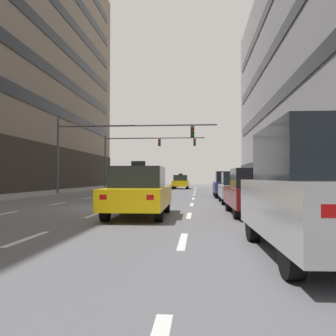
% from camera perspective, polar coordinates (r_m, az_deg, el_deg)
% --- Properties ---
extents(ground_plane, '(120.00, 120.00, 0.00)m').
position_cam_1_polar(ground_plane, '(15.97, -8.66, -6.32)').
color(ground_plane, slate).
extents(sidewalk_right, '(3.60, 80.00, 0.14)m').
position_cam_1_polar(sidewalk_right, '(16.27, 22.42, -5.89)').
color(sidewalk_right, gray).
rests_on(sidewalk_right, ground).
extents(lane_stripe_l1_s3, '(0.16, 2.00, 0.01)m').
position_cam_1_polar(lane_stripe_l1_s3, '(14.42, -24.90, -6.70)').
color(lane_stripe_l1_s3, silver).
rests_on(lane_stripe_l1_s3, ground).
extents(lane_stripe_l1_s4, '(0.16, 2.00, 0.01)m').
position_cam_1_polar(lane_stripe_l1_s4, '(18.91, -17.32, -5.50)').
color(lane_stripe_l1_s4, silver).
rests_on(lane_stripe_l1_s4, ground).
extents(lane_stripe_l1_s5, '(0.16, 2.00, 0.01)m').
position_cam_1_polar(lane_stripe_l1_s5, '(23.61, -12.71, -4.73)').
color(lane_stripe_l1_s5, silver).
rests_on(lane_stripe_l1_s5, ground).
extents(lane_stripe_l1_s6, '(0.16, 2.00, 0.01)m').
position_cam_1_polar(lane_stripe_l1_s6, '(28.41, -9.65, -4.20)').
color(lane_stripe_l1_s6, silver).
rests_on(lane_stripe_l1_s6, ground).
extents(lane_stripe_l1_s7, '(0.16, 2.00, 0.01)m').
position_cam_1_polar(lane_stripe_l1_s7, '(33.27, -7.49, -3.81)').
color(lane_stripe_l1_s7, silver).
rests_on(lane_stripe_l1_s7, ground).
extents(lane_stripe_l1_s8, '(0.16, 2.00, 0.01)m').
position_cam_1_polar(lane_stripe_l1_s8, '(38.16, -5.87, -3.52)').
color(lane_stripe_l1_s8, silver).
rests_on(lane_stripe_l1_s8, ground).
extents(lane_stripe_l1_s9, '(0.16, 2.00, 0.01)m').
position_cam_1_polar(lane_stripe_l1_s9, '(43.08, -4.63, -3.30)').
color(lane_stripe_l1_s9, silver).
rests_on(lane_stripe_l1_s9, ground).
extents(lane_stripe_l1_s10, '(0.16, 2.00, 0.01)m').
position_cam_1_polar(lane_stripe_l1_s10, '(48.02, -3.64, -3.12)').
color(lane_stripe_l1_s10, silver).
rests_on(lane_stripe_l1_s10, ground).
extents(lane_stripe_l2_s2, '(0.16, 2.00, 0.01)m').
position_cam_1_polar(lane_stripe_l2_s2, '(8.45, -21.71, -10.50)').
color(lane_stripe_l2_s2, silver).
rests_on(lane_stripe_l2_s2, ground).
extents(lane_stripe_l2_s3, '(0.16, 2.00, 0.01)m').
position_cam_1_polar(lane_stripe_l2_s3, '(13.08, -11.77, -7.35)').
color(lane_stripe_l2_s3, silver).
rests_on(lane_stripe_l2_s3, ground).
extents(lane_stripe_l2_s4, '(0.16, 2.00, 0.01)m').
position_cam_1_polar(lane_stripe_l2_s4, '(17.91, -7.16, -5.79)').
color(lane_stripe_l2_s4, silver).
rests_on(lane_stripe_l2_s4, ground).
extents(lane_stripe_l2_s5, '(0.16, 2.00, 0.01)m').
position_cam_1_polar(lane_stripe_l2_s5, '(22.81, -4.52, -4.88)').
color(lane_stripe_l2_s5, silver).
rests_on(lane_stripe_l2_s5, ground).
extents(lane_stripe_l2_s6, '(0.16, 2.00, 0.01)m').
position_cam_1_polar(lane_stripe_l2_s6, '(27.75, -2.83, -4.28)').
color(lane_stripe_l2_s6, silver).
rests_on(lane_stripe_l2_s6, ground).
extents(lane_stripe_l2_s7, '(0.16, 2.00, 0.01)m').
position_cam_1_polar(lane_stripe_l2_s7, '(32.71, -1.65, -3.87)').
color(lane_stripe_l2_s7, silver).
rests_on(lane_stripe_l2_s7, ground).
extents(lane_stripe_l2_s8, '(0.16, 2.00, 0.01)m').
position_cam_1_polar(lane_stripe_l2_s8, '(37.68, -0.78, -3.56)').
color(lane_stripe_l2_s8, silver).
rests_on(lane_stripe_l2_s8, ground).
extents(lane_stripe_l2_s9, '(0.16, 2.00, 0.01)m').
position_cam_1_polar(lane_stripe_l2_s9, '(42.65, -0.12, -3.32)').
color(lane_stripe_l2_s9, silver).
rests_on(lane_stripe_l2_s9, ground).
extents(lane_stripe_l2_s10, '(0.16, 2.00, 0.01)m').
position_cam_1_polar(lane_stripe_l2_s10, '(47.63, 0.41, -3.13)').
color(lane_stripe_l2_s10, silver).
rests_on(lane_stripe_l2_s10, ground).
extents(lane_stripe_l3_s2, '(0.16, 2.00, 0.01)m').
position_cam_1_polar(lane_stripe_l3_s2, '(7.59, 2.40, -11.65)').
color(lane_stripe_l3_s2, silver).
rests_on(lane_stripe_l3_s2, ground).
extents(lane_stripe_l3_s3, '(0.16, 2.00, 0.01)m').
position_cam_1_polar(lane_stripe_l3_s3, '(12.54, 3.40, -7.63)').
color(lane_stripe_l3_s3, silver).
rests_on(lane_stripe_l3_s3, ground).
extents(lane_stripe_l3_s4, '(0.16, 2.00, 0.01)m').
position_cam_1_polar(lane_stripe_l3_s4, '(17.52, 3.83, -5.89)').
color(lane_stripe_l3_s4, silver).
rests_on(lane_stripe_l3_s4, ground).
extents(lane_stripe_l3_s5, '(0.16, 2.00, 0.01)m').
position_cam_1_polar(lane_stripe_l3_s5, '(22.51, 4.07, -4.92)').
color(lane_stripe_l3_s5, silver).
rests_on(lane_stripe_l3_s5, ground).
extents(lane_stripe_l3_s6, '(0.16, 2.00, 0.01)m').
position_cam_1_polar(lane_stripe_l3_s6, '(27.50, 4.22, -4.30)').
color(lane_stripe_l3_s6, silver).
rests_on(lane_stripe_l3_s6, ground).
extents(lane_stripe_l3_s7, '(0.16, 2.00, 0.01)m').
position_cam_1_polar(lane_stripe_l3_s7, '(32.50, 4.33, -3.88)').
color(lane_stripe_l3_s7, silver).
rests_on(lane_stripe_l3_s7, ground).
extents(lane_stripe_l3_s8, '(0.16, 2.00, 0.01)m').
position_cam_1_polar(lane_stripe_l3_s8, '(37.49, 4.40, -3.56)').
color(lane_stripe_l3_s8, silver).
rests_on(lane_stripe_l3_s8, ground).
extents(lane_stripe_l3_s9, '(0.16, 2.00, 0.01)m').
position_cam_1_polar(lane_stripe_l3_s9, '(42.49, 4.46, -3.32)').
color(lane_stripe_l3_s9, silver).
rests_on(lane_stripe_l3_s9, ground).
extents(lane_stripe_l3_s10, '(0.16, 2.00, 0.01)m').
position_cam_1_polar(lane_stripe_l3_s10, '(47.49, 4.51, -3.13)').
color(lane_stripe_l3_s10, silver).
rests_on(lane_stripe_l3_s10, ground).
extents(taxi_driving_0, '(1.86, 4.34, 1.80)m').
position_cam_1_polar(taxi_driving_0, '(41.72, 2.06, -2.27)').
color(taxi_driving_0, black).
rests_on(taxi_driving_0, ground).
extents(car_driving_1, '(1.97, 4.30, 1.58)m').
position_cam_1_polar(car_driving_1, '(43.37, -6.91, -2.26)').
color(car_driving_1, black).
rests_on(car_driving_1, ground).
extents(taxi_driving_2, '(1.88, 4.40, 1.82)m').
position_cam_1_polar(taxi_driving_2, '(42.24, -2.29, -2.24)').
color(taxi_driving_2, black).
rests_on(taxi_driving_2, ground).
extents(taxi_driving_3, '(1.94, 4.55, 1.89)m').
position_cam_1_polar(taxi_driving_3, '(12.13, -4.68, -3.88)').
color(taxi_driving_3, black).
rests_on(taxi_driving_3, ground).
extents(car_parked_0, '(2.04, 4.65, 2.23)m').
position_cam_1_polar(car_parked_0, '(6.54, 22.92, -3.42)').
color(car_parked_0, black).
rests_on(car_parked_0, ground).
extents(car_parked_1, '(1.91, 4.44, 1.66)m').
position_cam_1_polar(car_parked_1, '(13.02, 13.85, -3.79)').
color(car_parked_1, black).
rests_on(car_parked_1, ground).
extents(car_parked_2, '(1.83, 4.31, 1.61)m').
position_cam_1_polar(car_parked_2, '(18.74, 11.10, -3.17)').
color(car_parked_2, black).
rests_on(car_parked_2, ground).
extents(car_parked_3, '(1.99, 4.66, 1.74)m').
position_cam_1_polar(car_parked_3, '(24.36, 9.66, -2.64)').
color(car_parked_3, black).
rests_on(car_parked_3, ground).
extents(traffic_signal_0, '(12.42, 0.35, 5.85)m').
position_cam_1_polar(traffic_signal_0, '(27.74, -9.18, 4.53)').
color(traffic_signal_0, '#4C4C51').
rests_on(traffic_signal_0, sidewalk_left).
extents(traffic_signal_1, '(11.76, 0.35, 6.11)m').
position_cam_1_polar(traffic_signal_1, '(41.50, -4.31, 3.14)').
color(traffic_signal_1, '#4C4C51').
rests_on(traffic_signal_1, sidewalk_left).
extents(pedestrian_0, '(0.22, 0.53, 1.60)m').
position_cam_1_polar(pedestrian_0, '(27.09, 16.80, -2.05)').
color(pedestrian_0, black).
rests_on(pedestrian_0, sidewalk_right).
extents(pedestrian_1, '(0.26, 0.52, 1.55)m').
position_cam_1_polar(pedestrian_1, '(28.67, 13.67, -2.10)').
color(pedestrian_1, black).
rests_on(pedestrian_1, sidewalk_right).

